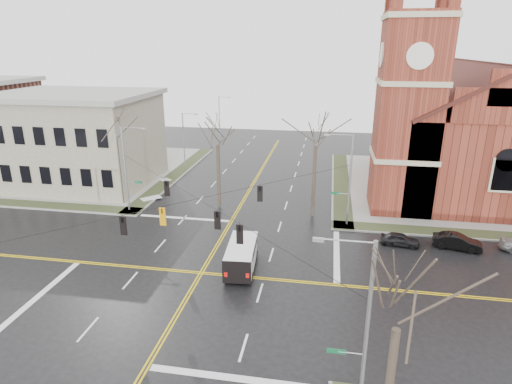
% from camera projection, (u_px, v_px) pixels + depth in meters
% --- Properties ---
extents(ground, '(120.00, 120.00, 0.00)m').
position_uv_depth(ground, '(201.00, 273.00, 33.56)').
color(ground, black).
rests_on(ground, ground).
extents(sidewalks, '(80.00, 80.00, 0.17)m').
position_uv_depth(sidewalks, '(201.00, 272.00, 33.53)').
color(sidewalks, gray).
rests_on(sidewalks, ground).
extents(road_markings, '(100.00, 100.00, 0.01)m').
position_uv_depth(road_markings, '(201.00, 273.00, 33.55)').
color(road_markings, gold).
rests_on(road_markings, ground).
extents(church, '(24.28, 27.48, 27.50)m').
position_uv_depth(church, '(464.00, 122.00, 49.88)').
color(church, maroon).
rests_on(church, ground).
extents(civic_building_a, '(18.00, 14.00, 11.00)m').
position_uv_depth(civic_building_a, '(77.00, 141.00, 53.94)').
color(civic_building_a, gray).
rests_on(civic_building_a, ground).
extents(signal_pole_ne, '(2.75, 0.22, 9.00)m').
position_uv_depth(signal_pole_ne, '(348.00, 178.00, 40.82)').
color(signal_pole_ne, gray).
rests_on(signal_pole_ne, ground).
extents(signal_pole_nw, '(2.75, 0.22, 9.00)m').
position_uv_depth(signal_pole_nw, '(127.00, 167.00, 44.48)').
color(signal_pole_nw, gray).
rests_on(signal_pole_nw, ground).
extents(signal_pole_se, '(2.75, 0.22, 9.00)m').
position_uv_depth(signal_pole_se, '(364.00, 324.00, 19.40)').
color(signal_pole_se, gray).
rests_on(signal_pole_se, ground).
extents(span_wires, '(23.02, 23.02, 0.03)m').
position_uv_depth(span_wires, '(198.00, 199.00, 31.53)').
color(span_wires, black).
rests_on(span_wires, ground).
extents(traffic_signals, '(8.21, 8.26, 1.30)m').
position_uv_depth(traffic_signals, '(196.00, 212.00, 31.15)').
color(traffic_signals, black).
rests_on(traffic_signals, ground).
extents(streetlight_north_a, '(2.30, 0.20, 8.00)m').
position_uv_depth(streetlight_north_a, '(185.00, 139.00, 59.89)').
color(streetlight_north_a, gray).
rests_on(streetlight_north_a, ground).
extents(streetlight_north_b, '(2.30, 0.20, 8.00)m').
position_uv_depth(streetlight_north_b, '(220.00, 116.00, 78.52)').
color(streetlight_north_b, gray).
rests_on(streetlight_north_b, ground).
extents(cargo_van, '(2.56, 5.68, 2.10)m').
position_uv_depth(cargo_van, '(242.00, 254.00, 33.98)').
color(cargo_van, white).
rests_on(cargo_van, ground).
extents(parked_car_a, '(3.49, 1.76, 1.14)m').
position_uv_depth(parked_car_a, '(400.00, 239.00, 38.03)').
color(parked_car_a, black).
rests_on(parked_car_a, ground).
extents(parked_car_b, '(4.27, 2.24, 1.34)m').
position_uv_depth(parked_car_b, '(457.00, 242.00, 37.34)').
color(parked_car_b, black).
rests_on(parked_car_b, ground).
extents(tree_nw_far, '(4.00, 4.00, 10.94)m').
position_uv_depth(tree_nw_far, '(115.00, 134.00, 45.47)').
color(tree_nw_far, '#332C20').
rests_on(tree_nw_far, ground).
extents(tree_nw_near, '(4.00, 4.00, 10.19)m').
position_uv_depth(tree_nw_near, '(218.00, 141.00, 44.78)').
color(tree_nw_near, '#332C20').
rests_on(tree_nw_near, ground).
extents(tree_ne, '(4.00, 4.00, 10.97)m').
position_uv_depth(tree_ne, '(316.00, 141.00, 42.03)').
color(tree_ne, '#332C20').
rests_on(tree_ne, ground).
extents(tree_se, '(4.00, 4.00, 9.39)m').
position_uv_depth(tree_se, '(398.00, 321.00, 16.60)').
color(tree_se, '#332C20').
rests_on(tree_se, ground).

